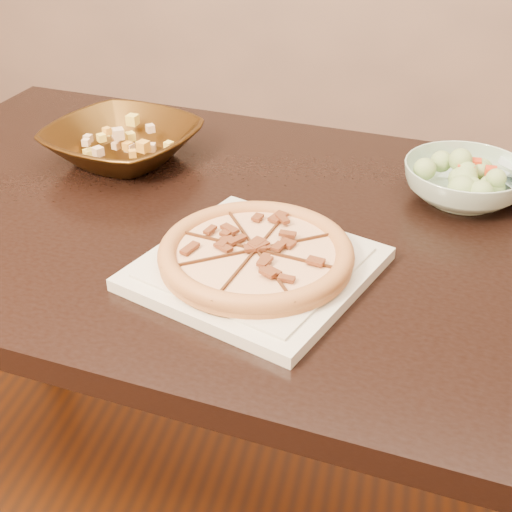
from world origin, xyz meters
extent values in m
cube|color=black|center=(0.00, 0.00, -0.01)|extent=(4.00, 4.00, 0.02)
cube|color=black|center=(-0.15, -0.06, 0.73)|extent=(1.36, 0.97, 0.04)
cylinder|color=black|center=(-0.70, 0.27, 0.35)|extent=(0.07, 0.07, 0.71)
cylinder|color=black|center=(0.41, 0.27, 0.35)|extent=(0.07, 0.07, 0.71)
cube|color=beige|center=(-0.03, -0.22, 0.76)|extent=(0.37, 0.37, 0.02)
cube|color=beige|center=(-0.03, -0.22, 0.77)|extent=(0.32, 0.32, 0.00)
cylinder|color=tan|center=(-0.03, -0.22, 0.78)|extent=(0.27, 0.27, 0.01)
torus|color=tan|center=(-0.03, -0.22, 0.79)|extent=(0.27, 0.27, 0.03)
cylinder|color=beige|center=(-0.03, -0.22, 0.79)|extent=(0.22, 0.22, 0.01)
cube|color=#3C1F0D|center=(-0.03, -0.22, 0.79)|extent=(0.05, 0.26, 0.01)
cube|color=#3C1F0D|center=(-0.03, -0.22, 0.79)|extent=(0.15, 0.22, 0.01)
cube|color=#3C1F0D|center=(-0.03, -0.22, 0.79)|extent=(0.26, 0.05, 0.01)
cube|color=#3C1F0D|center=(-0.03, -0.22, 0.79)|extent=(0.22, 0.15, 0.01)
cube|color=brown|center=(-0.01, -0.23, 0.79)|extent=(0.03, 0.02, 0.00)
cube|color=brown|center=(0.01, -0.22, 0.79)|extent=(0.02, 0.02, 0.00)
cube|color=brown|center=(0.03, -0.20, 0.79)|extent=(0.03, 0.02, 0.00)
cube|color=brown|center=(-0.01, -0.21, 0.79)|extent=(0.03, 0.02, 0.00)
cube|color=brown|center=(0.00, -0.18, 0.79)|extent=(0.03, 0.03, 0.00)
cube|color=brown|center=(0.00, -0.16, 0.79)|extent=(0.02, 0.03, 0.00)
cube|color=brown|center=(-0.02, -0.19, 0.79)|extent=(0.02, 0.03, 0.00)
cube|color=brown|center=(-0.03, -0.16, 0.79)|extent=(0.01, 0.02, 0.00)
cube|color=brown|center=(-0.05, -0.14, 0.79)|extent=(0.02, 0.03, 0.00)
cube|color=brown|center=(-0.05, -0.19, 0.79)|extent=(0.02, 0.03, 0.00)
cube|color=brown|center=(-0.08, -0.17, 0.79)|extent=(0.03, 0.03, 0.00)
cube|color=brown|center=(-0.05, -0.21, 0.79)|extent=(0.03, 0.02, 0.00)
cube|color=brown|center=(-0.08, -0.21, 0.79)|extent=(0.03, 0.02, 0.00)
cube|color=brown|center=(-0.11, -0.22, 0.79)|extent=(0.02, 0.02, 0.00)
cube|color=brown|center=(-0.06, -0.23, 0.79)|extent=(0.03, 0.02, 0.00)
cube|color=brown|center=(-0.08, -0.25, 0.79)|extent=(0.03, 0.02, 0.00)
cube|color=brown|center=(-0.10, -0.27, 0.79)|extent=(0.03, 0.03, 0.00)
cube|color=brown|center=(-0.06, -0.25, 0.79)|extent=(0.03, 0.03, 0.00)
cube|color=brown|center=(-0.06, -0.28, 0.79)|extent=(0.02, 0.03, 0.00)
cube|color=brown|center=(-0.04, -0.24, 0.79)|extent=(0.02, 0.03, 0.00)
cube|color=brown|center=(-0.03, -0.27, 0.79)|extent=(0.02, 0.03, 0.00)
cube|color=brown|center=(-0.01, -0.29, 0.79)|extent=(0.02, 0.03, 0.00)
cube|color=brown|center=(-0.02, -0.25, 0.79)|extent=(0.03, 0.03, 0.00)
cube|color=brown|center=(0.01, -0.26, 0.79)|extent=(0.03, 0.03, 0.00)
cube|color=brown|center=(0.04, -0.26, 0.79)|extent=(0.03, 0.02, 0.00)
imported|color=#4D3212|center=(-0.36, 0.09, 0.78)|extent=(0.33, 0.33, 0.06)
cube|color=#E0B588|center=(-0.36, 0.09, 0.83)|extent=(0.03, 0.03, 0.03)
cube|color=gold|center=(-0.34, 0.10, 0.83)|extent=(0.03, 0.03, 0.03)
cube|color=#FBDB4D|center=(-0.33, 0.11, 0.83)|extent=(0.03, 0.03, 0.03)
cube|color=#E0B588|center=(-0.32, 0.13, 0.83)|extent=(0.03, 0.03, 0.03)
cube|color=gold|center=(-0.35, 0.10, 0.83)|extent=(0.03, 0.03, 0.03)
cube|color=#FBDB4D|center=(-0.36, 0.12, 0.83)|extent=(0.03, 0.03, 0.03)
cube|color=#E0B588|center=(-0.37, 0.14, 0.83)|extent=(0.03, 0.03, 0.03)
cube|color=gold|center=(-0.36, 0.09, 0.83)|extent=(0.03, 0.03, 0.03)
cube|color=#FBDB4D|center=(-0.37, 0.11, 0.83)|extent=(0.03, 0.03, 0.03)
cube|color=#E0B588|center=(-0.39, 0.11, 0.83)|extent=(0.03, 0.03, 0.03)
cube|color=gold|center=(-0.41, 0.10, 0.83)|extent=(0.03, 0.03, 0.03)
cube|color=#FBDB4D|center=(-0.37, 0.09, 0.83)|extent=(0.03, 0.03, 0.03)
cube|color=#E0B588|center=(-0.38, 0.08, 0.83)|extent=(0.03, 0.03, 0.03)
cube|color=gold|center=(-0.39, 0.06, 0.83)|extent=(0.03, 0.03, 0.03)
cube|color=#FBDB4D|center=(-0.36, 0.09, 0.83)|extent=(0.03, 0.03, 0.03)
cube|color=#E0B588|center=(-0.36, 0.07, 0.83)|extent=(0.03, 0.03, 0.03)
cube|color=gold|center=(-0.35, 0.05, 0.83)|extent=(0.03, 0.03, 0.03)
cube|color=#FBDB4D|center=(-0.34, 0.04, 0.83)|extent=(0.03, 0.03, 0.03)
cube|color=#E0B588|center=(-0.35, 0.08, 0.83)|extent=(0.03, 0.03, 0.03)
cube|color=gold|center=(-0.33, 0.07, 0.83)|extent=(0.03, 0.03, 0.03)
cube|color=#FBDB4D|center=(-0.31, 0.08, 0.83)|extent=(0.03, 0.03, 0.03)
imported|color=#A9C7B1|center=(0.25, 0.07, 0.78)|extent=(0.23, 0.23, 0.06)
sphere|color=#99B470|center=(0.25, 0.07, 0.83)|extent=(0.04, 0.04, 0.04)
sphere|color=#99B470|center=(0.27, 0.08, 0.83)|extent=(0.04, 0.04, 0.04)
sphere|color=#99B470|center=(0.28, 0.10, 0.83)|extent=(0.04, 0.04, 0.04)
sphere|color=#99B470|center=(0.25, 0.08, 0.83)|extent=(0.04, 0.04, 0.04)
sphere|color=#99B470|center=(0.25, 0.10, 0.83)|extent=(0.04, 0.04, 0.04)
sphere|color=#99B470|center=(0.25, 0.08, 0.83)|extent=(0.04, 0.04, 0.04)
sphere|color=#99B470|center=(0.23, 0.09, 0.83)|extent=(0.04, 0.04, 0.04)
sphere|color=#99B470|center=(0.21, 0.08, 0.83)|extent=(0.04, 0.04, 0.04)
sphere|color=#99B470|center=(0.24, 0.07, 0.83)|extent=(0.04, 0.04, 0.04)
sphere|color=#99B470|center=(0.22, 0.05, 0.83)|extent=(0.04, 0.04, 0.04)
sphere|color=#99B470|center=(0.25, 0.07, 0.83)|extent=(0.04, 0.04, 0.04)
sphere|color=#99B470|center=(0.25, 0.05, 0.83)|extent=(0.04, 0.04, 0.04)
sphere|color=#99B470|center=(0.26, 0.03, 0.83)|extent=(0.04, 0.04, 0.04)
sphere|color=#99B470|center=(0.26, 0.06, 0.83)|extent=(0.04, 0.04, 0.04)
sphere|color=#99B470|center=(0.28, 0.06, 0.83)|extent=(0.04, 0.04, 0.04)
cube|color=red|center=(0.27, 0.09, 0.82)|extent=(0.02, 0.02, 0.01)
cube|color=red|center=(0.23, 0.10, 0.82)|extent=(0.02, 0.02, 0.01)
cube|color=red|center=(0.23, 0.05, 0.82)|extent=(0.02, 0.02, 0.01)
cube|color=red|center=(0.27, 0.05, 0.82)|extent=(0.02, 0.02, 0.01)
camera|label=1|loc=(0.16, -1.03, 1.31)|focal=50.00mm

